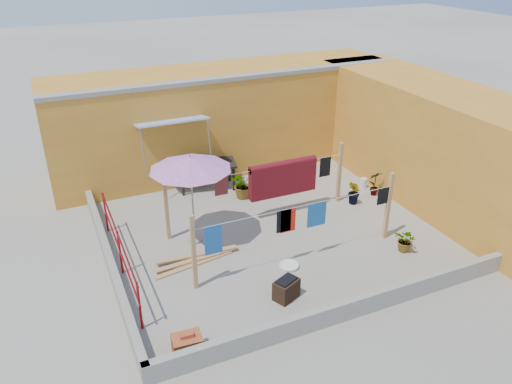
# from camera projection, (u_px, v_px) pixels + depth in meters

# --- Properties ---
(ground) EXTENTS (80.00, 80.00, 0.00)m
(ground) POSITION_uv_depth(u_px,v_px,m) (272.00, 232.00, 12.91)
(ground) COLOR #9E998E
(ground) RESTS_ON ground
(wall_back) EXTENTS (11.00, 3.27, 3.21)m
(wall_back) POSITION_uv_depth(u_px,v_px,m) (223.00, 118.00, 16.19)
(wall_back) COLOR #C4822B
(wall_back) RESTS_ON ground
(wall_right) EXTENTS (2.40, 9.00, 3.20)m
(wall_right) POSITION_uv_depth(u_px,v_px,m) (438.00, 145.00, 14.08)
(wall_right) COLOR #C4822B
(wall_right) RESTS_ON ground
(parapet_front) EXTENTS (8.30, 0.16, 0.44)m
(parapet_front) POSITION_uv_depth(u_px,v_px,m) (350.00, 309.00, 9.89)
(parapet_front) COLOR gray
(parapet_front) RESTS_ON ground
(parapet_left) EXTENTS (0.16, 7.30, 0.44)m
(parapet_left) POSITION_uv_depth(u_px,v_px,m) (110.00, 262.00, 11.32)
(parapet_left) COLOR gray
(parapet_left) RESTS_ON ground
(red_railing) EXTENTS (0.05, 4.20, 1.10)m
(red_railing) POSITION_uv_depth(u_px,v_px,m) (119.00, 246.00, 11.02)
(red_railing) COLOR maroon
(red_railing) RESTS_ON ground
(clothesline_rig) EXTENTS (5.09, 2.35, 1.80)m
(clothesline_rig) POSITION_uv_depth(u_px,v_px,m) (282.00, 184.00, 13.11)
(clothesline_rig) COLOR tan
(clothesline_rig) RESTS_ON ground
(patio_umbrella) EXTENTS (2.47, 2.47, 2.35)m
(patio_umbrella) POSITION_uv_depth(u_px,v_px,m) (190.00, 164.00, 11.59)
(patio_umbrella) COLOR gray
(patio_umbrella) RESTS_ON ground
(outdoor_table) EXTENTS (1.87, 1.19, 0.81)m
(outdoor_table) POSITION_uv_depth(u_px,v_px,m) (206.00, 166.00, 14.90)
(outdoor_table) COLOR black
(outdoor_table) RESTS_ON ground
(brick_stack) EXTENTS (0.57, 0.43, 0.47)m
(brick_stack) POSITION_uv_depth(u_px,v_px,m) (187.00, 345.00, 9.03)
(brick_stack) COLOR #B45A29
(brick_stack) RESTS_ON ground
(lumber_pile) EXTENTS (2.13, 0.60, 0.13)m
(lumber_pile) POSITION_uv_depth(u_px,v_px,m) (196.00, 259.00, 11.69)
(lumber_pile) COLOR tan
(lumber_pile) RESTS_ON ground
(brazier) EXTENTS (0.63, 0.54, 0.48)m
(brazier) POSITION_uv_depth(u_px,v_px,m) (286.00, 289.00, 10.44)
(brazier) COLOR black
(brazier) RESTS_ON ground
(white_basin) EXTENTS (0.46, 0.46, 0.08)m
(white_basin) POSITION_uv_depth(u_px,v_px,m) (289.00, 266.00, 11.51)
(white_basin) COLOR silver
(white_basin) RESTS_ON ground
(water_jug_a) EXTENTS (0.22, 0.22, 0.34)m
(water_jug_a) POSITION_uv_depth(u_px,v_px,m) (363.00, 183.00, 15.19)
(water_jug_a) COLOR silver
(water_jug_a) RESTS_ON ground
(water_jug_b) EXTENTS (0.23, 0.23, 0.36)m
(water_jug_b) POSITION_uv_depth(u_px,v_px,m) (308.00, 184.00, 15.09)
(water_jug_b) COLOR silver
(water_jug_b) RESTS_ON ground
(green_hose) EXTENTS (0.52, 0.52, 0.08)m
(green_hose) POSITION_uv_depth(u_px,v_px,m) (287.00, 171.00, 16.27)
(green_hose) COLOR #17691F
(green_hose) RESTS_ON ground
(plant_back_a) EXTENTS (0.97, 0.92, 0.84)m
(plant_back_a) POSITION_uv_depth(u_px,v_px,m) (243.00, 184.00, 14.50)
(plant_back_a) COLOR #1D611B
(plant_back_a) RESTS_ON ground
(plant_back_b) EXTENTS (0.35, 0.35, 0.58)m
(plant_back_b) POSITION_uv_depth(u_px,v_px,m) (288.00, 182.00, 14.91)
(plant_back_b) COLOR #1D611B
(plant_back_b) RESTS_ON ground
(plant_right_a) EXTENTS (0.44, 0.32, 0.79)m
(plant_right_a) POSITION_uv_depth(u_px,v_px,m) (375.00, 183.00, 14.64)
(plant_right_a) COLOR #1D611B
(plant_right_a) RESTS_ON ground
(plant_right_b) EXTENTS (0.41, 0.47, 0.74)m
(plant_right_b) POSITION_uv_depth(u_px,v_px,m) (354.00, 193.00, 14.12)
(plant_right_b) COLOR #1D611B
(plant_right_b) RESTS_ON ground
(plant_right_c) EXTENTS (0.62, 0.66, 0.59)m
(plant_right_c) POSITION_uv_depth(u_px,v_px,m) (406.00, 241.00, 12.00)
(plant_right_c) COLOR #1D611B
(plant_right_c) RESTS_ON ground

